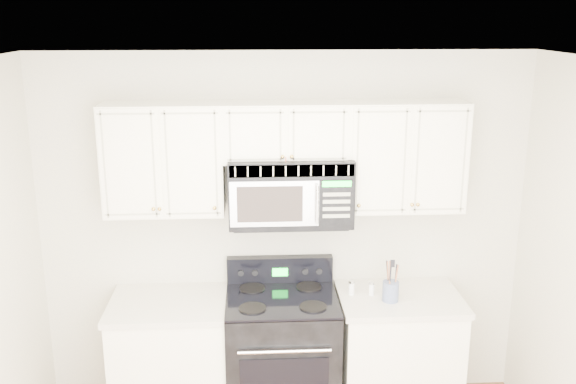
{
  "coord_description": "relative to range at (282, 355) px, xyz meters",
  "views": [
    {
      "loc": [
        -0.23,
        -2.66,
        2.84
      ],
      "look_at": [
        0.0,
        1.3,
        1.73
      ],
      "focal_mm": 40.0,
      "sensor_mm": 36.0,
      "label": 1
    }
  ],
  "objects": [
    {
      "name": "upper_cabinets",
      "position": [
        0.04,
        0.16,
        1.45
      ],
      "size": [
        2.44,
        0.37,
        0.75
      ],
      "color": "white",
      "rests_on": "ground"
    },
    {
      "name": "base_cabinet_right",
      "position": [
        0.84,
        0.01,
        -0.06
      ],
      "size": [
        0.86,
        0.65,
        0.92
      ],
      "color": "white",
      "rests_on": "ground"
    },
    {
      "name": "shaker_salt",
      "position": [
        0.5,
        0.05,
        0.49
      ],
      "size": [
        0.04,
        0.04,
        0.1
      ],
      "color": "white",
      "rests_on": "base_cabinet_right"
    },
    {
      "name": "base_cabinet_left",
      "position": [
        -0.76,
        0.01,
        -0.06
      ],
      "size": [
        0.86,
        0.65,
        0.92
      ],
      "color": "white",
      "rests_on": "ground"
    },
    {
      "name": "shaker_pepper",
      "position": [
        0.64,
        0.03,
        0.49
      ],
      "size": [
        0.04,
        0.04,
        0.1
      ],
      "color": "white",
      "rests_on": "base_cabinet_right"
    },
    {
      "name": "utensil_crock",
      "position": [
        0.75,
        -0.07,
        0.51
      ],
      "size": [
        0.11,
        0.11,
        0.3
      ],
      "color": "slate",
      "rests_on": "base_cabinet_right"
    },
    {
      "name": "microwave",
      "position": [
        0.06,
        0.11,
        1.2
      ],
      "size": [
        0.83,
        0.47,
        0.46
      ],
      "color": "black",
      "rests_on": "ground"
    },
    {
      "name": "range",
      "position": [
        0.0,
        0.0,
        0.0
      ],
      "size": [
        0.77,
        0.7,
        1.12
      ],
      "color": "black",
      "rests_on": "ground"
    },
    {
      "name": "room",
      "position": [
        0.04,
        -1.42,
        0.82
      ],
      "size": [
        3.51,
        3.51,
        2.61
      ],
      "color": "brown",
      "rests_on": "ground"
    }
  ]
}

